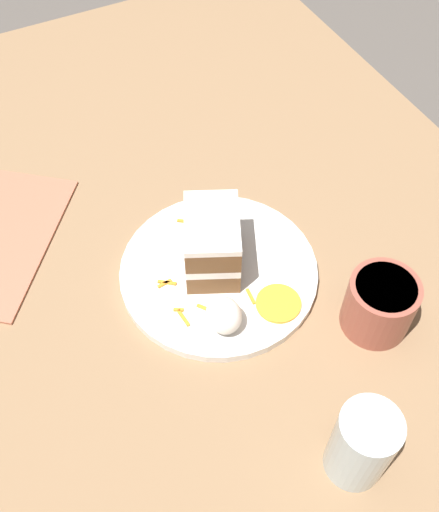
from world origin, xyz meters
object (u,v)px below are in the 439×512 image
at_px(menu_card, 5,240).
at_px(cake_slice, 212,242).
at_px(coffee_mug, 380,303).
at_px(drinking_glass, 363,446).
at_px(cream_dollop, 224,315).
at_px(orange_garnish, 278,303).
at_px(plate, 219,273).

bearing_deg(menu_card, cake_slice, 1.88).
bearing_deg(coffee_mug, drinking_glass, 138.17).
bearing_deg(coffee_mug, cake_slice, 40.91).
xyz_separation_m(cream_dollop, orange_garnish, (-0.00, -0.07, -0.02)).
bearing_deg(cream_dollop, menu_card, 38.00).
height_order(cream_dollop, drinking_glass, drinking_glass).
relative_size(coffee_mug, menu_card, 0.34).
bearing_deg(cream_dollop, cake_slice, -18.27).
distance_m(cake_slice, menu_card, 0.29).
bearing_deg(plate, drinking_glass, -176.08).
bearing_deg(coffee_mug, orange_garnish, 55.02).
relative_size(orange_garnish, drinking_glass, 0.52).
distance_m(coffee_mug, menu_card, 0.50).
bearing_deg(cake_slice, menu_card, 168.61).
height_order(cake_slice, menu_card, cake_slice).
bearing_deg(plate, cream_dollop, 156.62).
bearing_deg(cream_dollop, plate, -23.38).
bearing_deg(cream_dollop, orange_garnish, -93.79).
bearing_deg(orange_garnish, drinking_glass, 173.78).
height_order(cake_slice, drinking_glass, drinking_glass).
height_order(plate, orange_garnish, orange_garnish).
height_order(cake_slice, orange_garnish, cake_slice).
xyz_separation_m(plate, cake_slice, (0.01, 0.00, 0.05)).
height_order(plate, menu_card, plate).
height_order(plate, cream_dollop, cream_dollop).
relative_size(cream_dollop, coffee_mug, 0.56).
bearing_deg(orange_garnish, cake_slice, 24.86).
distance_m(orange_garnish, coffee_mug, 0.12).
bearing_deg(coffee_mug, cream_dollop, 66.89).
distance_m(plate, cream_dollop, 0.09).
bearing_deg(cream_dollop, coffee_mug, -113.11).
xyz_separation_m(drinking_glass, coffee_mug, (0.13, -0.12, -0.00)).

